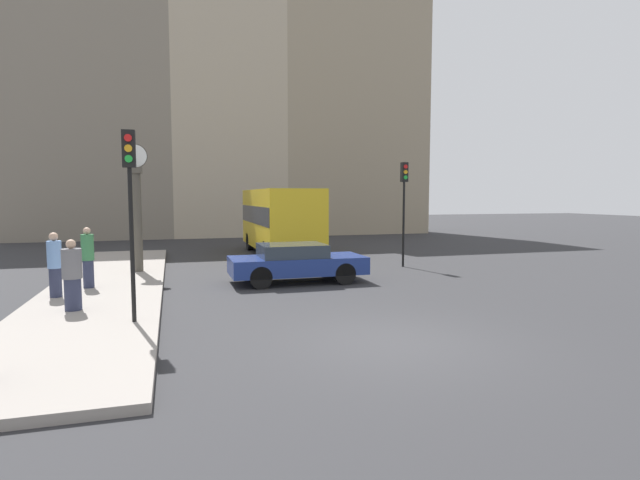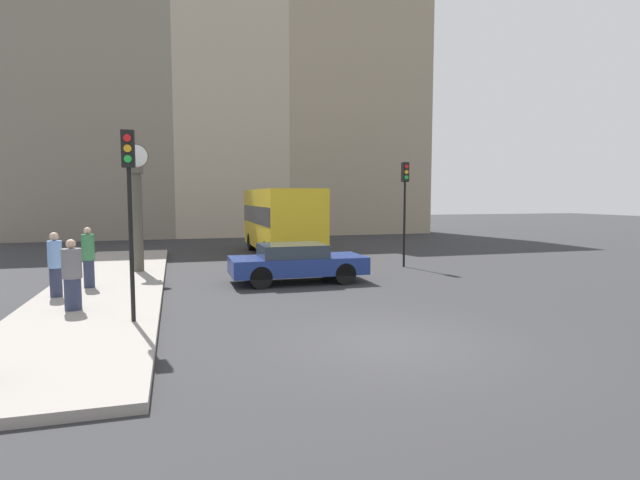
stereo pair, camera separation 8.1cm
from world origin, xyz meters
name	(u,v)px [view 1 (the left image)]	position (x,y,z in m)	size (l,w,h in m)	color
ground_plane	(395,342)	(0.00, 0.00, 0.00)	(120.00, 120.00, 0.00)	#2D2D30
sidewalk_corner	(107,286)	(-5.95, 7.55, 0.08)	(3.21, 19.10, 0.16)	gray
building_row	(233,111)	(0.30, 27.72, 8.83)	(29.16, 5.00, 18.78)	gray
sedan_car	(296,262)	(-0.21, 7.05, 0.66)	(4.32, 1.86, 1.26)	navy
bus_distant	(280,218)	(0.89, 14.76, 1.76)	(2.46, 7.77, 3.11)	gold
traffic_light_near	(130,186)	(-4.85, 2.47, 2.99)	(0.26, 0.24, 3.97)	black
traffic_light_far	(404,193)	(4.73, 9.37, 2.93)	(0.26, 0.24, 4.11)	black
street_clock	(137,210)	(-5.21, 9.98, 2.31)	(0.84, 0.44, 4.44)	#4C473D
pedestrian_blue_stripe	(55,265)	(-7.00, 5.80, 1.01)	(0.35, 0.35, 1.70)	#2D334C
pedestrian_green_hoodie	(88,258)	(-6.38, 7.01, 1.03)	(0.35, 0.35, 1.75)	#2D334C
pedestrian_grey_jacket	(72,276)	(-6.28, 4.01, 0.96)	(0.43, 0.43, 1.65)	#2D334C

